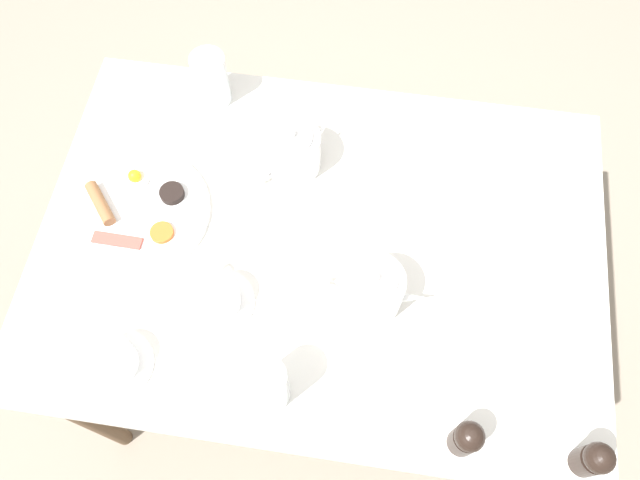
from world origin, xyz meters
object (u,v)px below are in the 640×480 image
object	(u,v)px
teacup_with_saucer_right	(113,360)
water_glass_tall	(211,79)
teapot_near	(292,151)
water_glass_short	(267,386)
napkin_folded	(489,311)
breakfast_plate	(138,210)
knife_by_plate	(407,188)
pepper_grinder	(467,439)
teacup_with_saucer_left	(218,297)
fork_by_plate	(541,191)
teapot_far	(371,290)
salt_grinder	(594,460)

from	to	relation	value
teacup_with_saucer_right	water_glass_tall	xyz separation A→B (m)	(-0.64, 0.05, 0.04)
teapot_near	water_glass_short	bearing A→B (deg)	-131.80
napkin_folded	breakfast_plate	bearing A→B (deg)	-98.75
breakfast_plate	knife_by_plate	world-z (taller)	breakfast_plate
breakfast_plate	knife_by_plate	xyz separation A→B (m)	(-0.14, 0.56, -0.01)
pepper_grinder	napkin_folded	distance (m)	0.26
teacup_with_saucer_left	breakfast_plate	bearing A→B (deg)	-128.77
breakfast_plate	knife_by_plate	size ratio (longest dim) A/B	1.46
teapot_near	fork_by_plate	xyz separation A→B (m)	(-0.01, 0.54, -0.05)
pepper_grinder	knife_by_plate	distance (m)	0.54
breakfast_plate	napkin_folded	distance (m)	0.75
breakfast_plate	teacup_with_saucer_right	bearing A→B (deg)	8.43
breakfast_plate	teacup_with_saucer_right	distance (m)	0.33
teacup_with_saucer_left	fork_by_plate	bearing A→B (deg)	118.92
teapot_far	water_glass_short	size ratio (longest dim) A/B	1.59
teapot_far	pepper_grinder	xyz separation A→B (m)	(0.25, 0.19, 0.00)
teacup_with_saucer_right	fork_by_plate	size ratio (longest dim) A/B	0.81
knife_by_plate	teapot_far	bearing A→B (deg)	-11.17
teapot_near	teacup_with_saucer_left	size ratio (longest dim) A/B	1.17
water_glass_tall	fork_by_plate	size ratio (longest dim) A/B	0.77
water_glass_tall	pepper_grinder	distance (m)	0.92
breakfast_plate	teapot_far	bearing A→B (deg)	76.46
teapot_far	water_glass_short	bearing A→B (deg)	-122.00
water_glass_tall	salt_grinder	size ratio (longest dim) A/B	1.27
teacup_with_saucer_right	teacup_with_saucer_left	bearing A→B (deg)	132.25
breakfast_plate	napkin_folded	bearing A→B (deg)	81.25
teacup_with_saucer_right	knife_by_plate	size ratio (longest dim) A/B	0.68
knife_by_plate	teacup_with_saucer_left	bearing A→B (deg)	-47.58
water_glass_tall	napkin_folded	size ratio (longest dim) A/B	0.98
breakfast_plate	pepper_grinder	distance (m)	0.79
salt_grinder	teapot_far	bearing A→B (deg)	-121.59
napkin_folded	fork_by_plate	bearing A→B (deg)	160.83
teapot_near	teacup_with_saucer_right	size ratio (longest dim) A/B	1.17
teapot_far	fork_by_plate	distance (m)	0.45
teapot_near	knife_by_plate	size ratio (longest dim) A/B	0.79
breakfast_plate	napkin_folded	world-z (taller)	breakfast_plate
pepper_grinder	fork_by_plate	distance (m)	0.57
teapot_near	pepper_grinder	bearing A→B (deg)	-99.96
teapot_far	water_glass_tall	bearing A→B (deg)	138.42
teacup_with_saucer_right	napkin_folded	distance (m)	0.73
teapot_near	teapot_far	xyz separation A→B (m)	(0.29, 0.20, 0.00)
breakfast_plate	water_glass_short	world-z (taller)	water_glass_short
pepper_grinder	fork_by_plate	bearing A→B (deg)	165.27
teapot_near	pepper_grinder	xyz separation A→B (m)	(0.54, 0.40, 0.00)
breakfast_plate	teapot_near	xyz separation A→B (m)	(-0.17, 0.30, 0.04)
teacup_with_saucer_right	fork_by_plate	distance (m)	0.94
breakfast_plate	teapot_near	world-z (taller)	teapot_near
teapot_far	salt_grinder	bearing A→B (deg)	-26.18
breakfast_plate	napkin_folded	size ratio (longest dim) A/B	2.24
pepper_grinder	fork_by_plate	world-z (taller)	pepper_grinder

